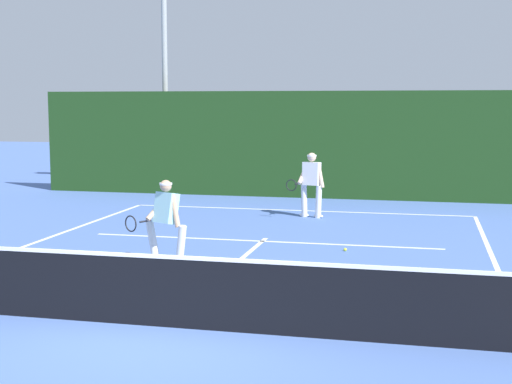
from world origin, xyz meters
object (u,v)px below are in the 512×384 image
at_px(player_far, 311,182).
at_px(tennis_ball, 345,249).
at_px(player_near, 166,219).
at_px(tennis_ball_extra, 104,294).
at_px(light_pole, 164,41).

xyz_separation_m(player_far, tennis_ball, (1.31, -4.05, -0.88)).
height_order(player_near, tennis_ball, player_near).
height_order(tennis_ball, tennis_ball_extra, same).
bearing_deg(tennis_ball, player_near, -145.29).
distance_m(player_far, tennis_ball_extra, 8.52).
relative_size(player_far, light_pole, 0.20).
bearing_deg(player_near, light_pole, -44.04).
distance_m(player_near, tennis_ball_extra, 2.30).
xyz_separation_m(player_far, light_pole, (-5.62, 4.71, 4.01)).
bearing_deg(light_pole, tennis_ball_extra, -73.93).
bearing_deg(tennis_ball_extra, player_near, 84.21).
bearing_deg(tennis_ball_extra, light_pole, 106.07).
bearing_deg(player_near, tennis_ball_extra, 110.12).
xyz_separation_m(player_near, tennis_ball_extra, (-0.22, -2.14, -0.82)).
relative_size(player_near, light_pole, 0.19).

